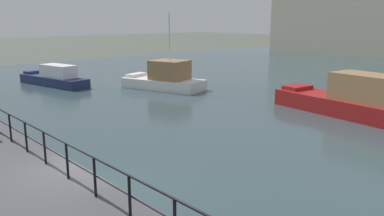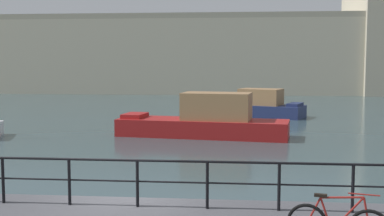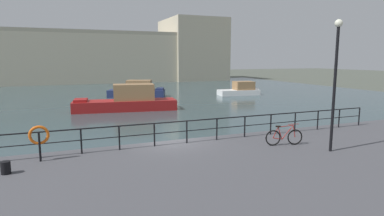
{
  "view_description": "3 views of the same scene",
  "coord_description": "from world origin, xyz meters",
  "px_view_note": "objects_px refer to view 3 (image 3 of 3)",
  "views": [
    {
      "loc": [
        10.47,
        -5.16,
        5.41
      ],
      "look_at": [
        1.71,
        2.92,
        2.71
      ],
      "focal_mm": 36.35,
      "sensor_mm": 36.0,
      "label": 1
    },
    {
      "loc": [
        2.73,
        -11.36,
        4.25
      ],
      "look_at": [
        1.2,
        4.94,
        2.72
      ],
      "focal_mm": 46.11,
      "sensor_mm": 36.0,
      "label": 2
    },
    {
      "loc": [
        -4.73,
        -14.51,
        4.93
      ],
      "look_at": [
        2.85,
        4.45,
        1.81
      ],
      "focal_mm": 30.18,
      "sensor_mm": 36.0,
      "label": 3
    }
  ],
  "objects_px": {
    "harbor_building": "(114,57)",
    "moored_green_narrowboat": "(241,90)",
    "quay_lamp_post": "(336,71)",
    "life_ring_stand": "(39,136)",
    "parked_bicycle": "(284,137)",
    "moored_harbor_tender": "(138,91)",
    "mooring_bollard": "(6,168)",
    "moored_small_launch": "(128,101)"
  },
  "relations": [
    {
      "from": "harbor_building",
      "to": "moored_green_narrowboat",
      "type": "xyz_separation_m",
      "value": [
        11.86,
        -34.35,
        -4.68
      ]
    },
    {
      "from": "moored_green_narrowboat",
      "to": "quay_lamp_post",
      "type": "xyz_separation_m",
      "value": [
        -12.05,
        -28.16,
        3.71
      ]
    },
    {
      "from": "harbor_building",
      "to": "quay_lamp_post",
      "type": "bearing_deg",
      "value": -90.17
    },
    {
      "from": "moored_green_narrowboat",
      "to": "life_ring_stand",
      "type": "relative_size",
      "value": 4.08
    },
    {
      "from": "moored_green_narrowboat",
      "to": "life_ring_stand",
      "type": "xyz_separation_m",
      "value": [
        -23.49,
        -25.03,
        1.26
      ]
    },
    {
      "from": "harbor_building",
      "to": "parked_bicycle",
      "type": "distance_m",
      "value": 61.13
    },
    {
      "from": "moored_harbor_tender",
      "to": "mooring_bollard",
      "type": "xyz_separation_m",
      "value": [
        -11.05,
        -29.55,
        0.43
      ]
    },
    {
      "from": "moored_harbor_tender",
      "to": "life_ring_stand",
      "type": "xyz_separation_m",
      "value": [
        -10.02,
        -28.43,
        1.19
      ]
    },
    {
      "from": "moored_harbor_tender",
      "to": "parked_bicycle",
      "type": "height_order",
      "value": "moored_harbor_tender"
    },
    {
      "from": "moored_harbor_tender",
      "to": "quay_lamp_post",
      "type": "relative_size",
      "value": 1.41
    },
    {
      "from": "parked_bicycle",
      "to": "harbor_building",
      "type": "bearing_deg",
      "value": 102.3
    },
    {
      "from": "moored_small_launch",
      "to": "quay_lamp_post",
      "type": "distance_m",
      "value": 21.52
    },
    {
      "from": "mooring_bollard",
      "to": "life_ring_stand",
      "type": "relative_size",
      "value": 0.31
    },
    {
      "from": "mooring_bollard",
      "to": "moored_small_launch",
      "type": "bearing_deg",
      "value": 67.71
    },
    {
      "from": "harbor_building",
      "to": "moored_green_narrowboat",
      "type": "distance_m",
      "value": 36.64
    },
    {
      "from": "moored_small_launch",
      "to": "life_ring_stand",
      "type": "xyz_separation_m",
      "value": [
        -6.64,
        -17.56,
        1.07
      ]
    },
    {
      "from": "harbor_building",
      "to": "life_ring_stand",
      "type": "xyz_separation_m",
      "value": [
        -11.63,
        -59.38,
        -3.42
      ]
    },
    {
      "from": "parked_bicycle",
      "to": "life_ring_stand",
      "type": "height_order",
      "value": "life_ring_stand"
    },
    {
      "from": "parked_bicycle",
      "to": "life_ring_stand",
      "type": "distance_m",
      "value": 10.33
    },
    {
      "from": "quay_lamp_post",
      "to": "life_ring_stand",
      "type": "bearing_deg",
      "value": 164.73
    },
    {
      "from": "moored_green_narrowboat",
      "to": "moored_harbor_tender",
      "type": "bearing_deg",
      "value": 172.64
    },
    {
      "from": "moored_small_launch",
      "to": "harbor_building",
      "type": "bearing_deg",
      "value": -88.62
    },
    {
      "from": "moored_green_narrowboat",
      "to": "moored_harbor_tender",
      "type": "relative_size",
      "value": 0.74
    },
    {
      "from": "moored_harbor_tender",
      "to": "parked_bicycle",
      "type": "bearing_deg",
      "value": -68.08
    },
    {
      "from": "parked_bicycle",
      "to": "quay_lamp_post",
      "type": "distance_m",
      "value": 3.63
    },
    {
      "from": "harbor_building",
      "to": "moored_green_narrowboat",
      "type": "height_order",
      "value": "harbor_building"
    },
    {
      "from": "moored_harbor_tender",
      "to": "quay_lamp_post",
      "type": "bearing_deg",
      "value": -65.81
    },
    {
      "from": "moored_green_narrowboat",
      "to": "parked_bicycle",
      "type": "bearing_deg",
      "value": -109.74
    },
    {
      "from": "moored_small_launch",
      "to": "moored_harbor_tender",
      "type": "bearing_deg",
      "value": -99.12
    },
    {
      "from": "harbor_building",
      "to": "mooring_bollard",
      "type": "height_order",
      "value": "harbor_building"
    },
    {
      "from": "life_ring_stand",
      "to": "parked_bicycle",
      "type": "bearing_deg",
      "value": -8.94
    },
    {
      "from": "moored_small_launch",
      "to": "moored_harbor_tender",
      "type": "height_order",
      "value": "moored_small_launch"
    },
    {
      "from": "moored_green_narrowboat",
      "to": "quay_lamp_post",
      "type": "height_order",
      "value": "quay_lamp_post"
    },
    {
      "from": "moored_green_narrowboat",
      "to": "quay_lamp_post",
      "type": "relative_size",
      "value": 1.04
    },
    {
      "from": "moored_small_launch",
      "to": "mooring_bollard",
      "type": "bearing_deg",
      "value": 75.89
    },
    {
      "from": "mooring_bollard",
      "to": "quay_lamp_post",
      "type": "bearing_deg",
      "value": -9.14
    },
    {
      "from": "moored_green_narrowboat",
      "to": "mooring_bollard",
      "type": "relative_size",
      "value": 12.96
    },
    {
      "from": "mooring_bollard",
      "to": "quay_lamp_post",
      "type": "xyz_separation_m",
      "value": [
        12.46,
        -2.0,
        3.21
      ]
    },
    {
      "from": "moored_green_narrowboat",
      "to": "life_ring_stand",
      "type": "height_order",
      "value": "life_ring_stand"
    },
    {
      "from": "harbor_building",
      "to": "parked_bicycle",
      "type": "bearing_deg",
      "value": -91.36
    },
    {
      "from": "moored_small_launch",
      "to": "parked_bicycle",
      "type": "bearing_deg",
      "value": 108.68
    },
    {
      "from": "moored_green_narrowboat",
      "to": "life_ring_stand",
      "type": "bearing_deg",
      "value": -126.37
    }
  ]
}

